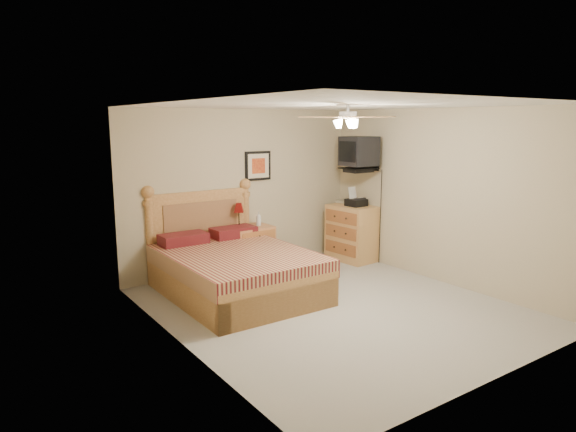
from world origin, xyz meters
The scene contains 17 objects.
floor centered at (0.00, 0.00, 0.00)m, with size 4.50×4.50×0.00m, color gray.
ceiling centered at (0.00, 0.00, 2.50)m, with size 4.00×4.50×0.04m, color white.
wall_back centered at (0.00, 2.25, 1.25)m, with size 4.00×0.04×2.50m, color tan.
wall_front centered at (0.00, -2.25, 1.25)m, with size 4.00×0.04×2.50m, color tan.
wall_left centered at (-2.00, 0.00, 1.25)m, with size 0.04×4.50×2.50m, color tan.
wall_right centered at (2.00, 0.00, 1.25)m, with size 0.04×4.50×2.50m, color tan.
bed centered at (-0.76, 1.12, 0.72)m, with size 1.69×2.22×1.44m, color #9E6634, non-canonical shape.
nightstand centered at (-0.03, 2.00, 0.36)m, with size 0.66×0.49×0.71m, color #C57B48.
table_lamp centered at (-0.18, 2.06, 0.90)m, with size 0.20×0.20×0.37m, color #560604, non-canonical shape.
lotion_bottle centered at (0.12, 1.98, 0.82)m, with size 0.08×0.08×0.22m, color silver.
framed_picture centered at (0.27, 2.23, 1.62)m, with size 0.46×0.04×0.46m, color black.
dresser centered at (1.73, 1.59, 0.47)m, with size 0.55×0.79×0.93m, color tan.
fax_machine centered at (1.74, 1.53, 1.09)m, with size 0.29×0.31×0.31m, color black, non-canonical shape.
magazine_lower centered at (1.70, 1.84, 0.94)m, with size 0.19×0.25×0.02m, color #C0B199.
magazine_upper centered at (1.70, 1.87, 0.96)m, with size 0.20×0.27×0.02m, color tan.
wall_tv centered at (1.75, 1.34, 1.81)m, with size 0.56×0.46×0.58m, color black, non-canonical shape.
ceiling_fan centered at (0.00, -0.20, 2.36)m, with size 1.14×1.14×0.28m, color silver, non-canonical shape.
Camera 1 is at (-3.97, -4.72, 2.30)m, focal length 32.00 mm.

